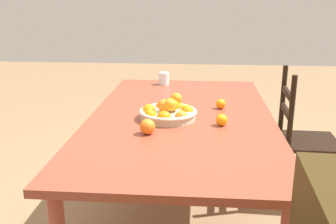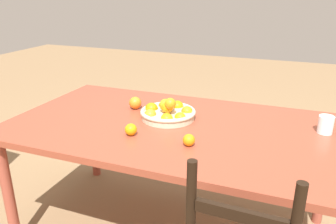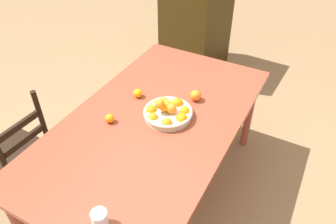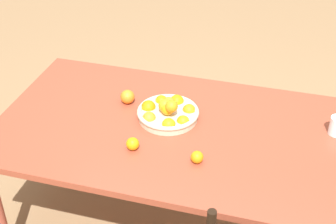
# 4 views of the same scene
# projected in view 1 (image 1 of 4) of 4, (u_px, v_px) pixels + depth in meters

# --- Properties ---
(dining_table) EXTENTS (1.89, 1.06, 0.76)m
(dining_table) POSITION_uv_depth(u_px,v_px,m) (181.00, 127.00, 2.29)
(dining_table) COLOR brown
(dining_table) RESTS_ON ground
(chair_near_window) EXTENTS (0.42, 0.42, 0.94)m
(chair_near_window) POSITION_uv_depth(u_px,v_px,m) (303.00, 141.00, 2.75)
(chair_near_window) COLOR black
(chair_near_window) RESTS_ON ground
(fruit_bowl) EXTENTS (0.33, 0.33, 0.14)m
(fruit_bowl) POSITION_uv_depth(u_px,v_px,m) (168.00, 112.00, 2.19)
(fruit_bowl) COLOR beige
(fruit_bowl) RESTS_ON dining_table
(orange_loose_0) EXTENTS (0.06, 0.06, 0.06)m
(orange_loose_0) POSITION_uv_depth(u_px,v_px,m) (222.00, 120.00, 2.08)
(orange_loose_0) COLOR orange
(orange_loose_0) RESTS_ON dining_table
(orange_loose_1) EXTENTS (0.08, 0.08, 0.08)m
(orange_loose_1) POSITION_uv_depth(u_px,v_px,m) (147.00, 127.00, 1.96)
(orange_loose_1) COLOR orange
(orange_loose_1) RESTS_ON dining_table
(orange_loose_2) EXTENTS (0.06, 0.06, 0.06)m
(orange_loose_2) POSITION_uv_depth(u_px,v_px,m) (221.00, 104.00, 2.39)
(orange_loose_2) COLOR orange
(orange_loose_2) RESTS_ON dining_table
(drinking_glass) EXTENTS (0.08, 0.08, 0.10)m
(drinking_glass) POSITION_uv_depth(u_px,v_px,m) (164.00, 78.00, 3.02)
(drinking_glass) COLOR silver
(drinking_glass) RESTS_ON dining_table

